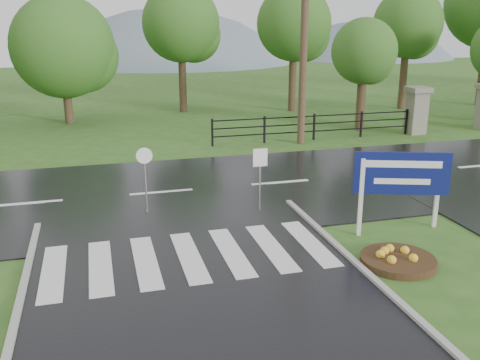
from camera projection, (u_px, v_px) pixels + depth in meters
name	position (u px, v px, depth m)	size (l,w,h in m)	color
main_road	(162.00, 193.00, 17.00)	(90.00, 8.00, 0.04)	black
crosswalk	(189.00, 256.00, 12.37)	(6.50, 2.80, 0.02)	silver
pillar_west	(417.00, 109.00, 25.50)	(1.00, 1.00, 2.24)	gray
fence_west	(314.00, 124.00, 24.29)	(9.58, 0.08, 1.20)	black
hills	(140.00, 177.00, 73.14)	(102.00, 48.00, 48.00)	slate
treeline	(147.00, 117.00, 30.17)	(83.20, 5.20, 10.00)	#2C5B1C
estate_billboard	(402.00, 177.00, 13.60)	(2.35, 0.85, 2.12)	silver
flower_bed	(398.00, 259.00, 12.09)	(1.69, 1.69, 0.34)	#332111
reg_sign_small	(260.00, 167.00, 14.99)	(0.42, 0.05, 1.88)	#939399
reg_sign_round	(145.00, 172.00, 14.86)	(0.45, 0.06, 1.94)	#939399
utility_pole_east	(304.00, 29.00, 22.41)	(1.71, 0.32, 9.63)	#473523
entrance_tree_left	(364.00, 52.00, 25.57)	(3.14, 3.14, 5.41)	#3D2B1C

